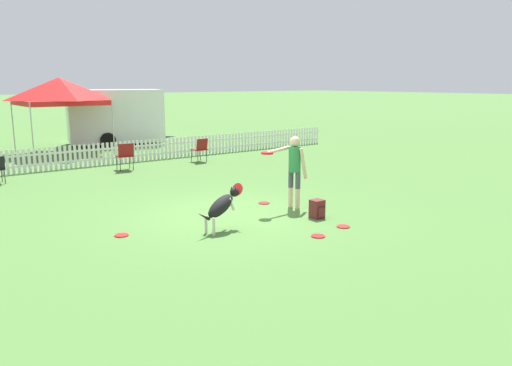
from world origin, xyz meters
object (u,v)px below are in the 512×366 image
Objects in this scene: frisbee_near_dog at (318,236)px; folding_chair_green_right at (200,148)px; frisbee_near_handler at (343,226)px; equipment_trailer at (115,116)px; backpack_on_grass at (317,209)px; frisbee_far_scatter at (122,235)px; folding_chair_center at (125,154)px; canopy_tent_main at (60,91)px; leaping_dog at (222,205)px; frisbee_midfield at (264,203)px; handler_person at (293,163)px.

folding_chair_green_right reaches higher than frisbee_near_dog.
equipment_trailer is at bearing 84.07° from frisbee_near_handler.
backpack_on_grass reaches higher than frisbee_near_dog.
frisbee_far_scatter is (-3.82, 2.17, 0.00)m from frisbee_near_handler.
canopy_tent_main is at bearing -79.02° from folding_chair_center.
frisbee_far_scatter is at bearing 73.60° from folding_chair_center.
leaping_dog is at bearing 148.03° from frisbee_near_handler.
frisbee_near_handler is 0.67× the size of backpack_on_grass.
folding_chair_green_right is at bearing 72.23° from frisbee_near_dog.
frisbee_near_handler is at bearing -82.24° from equipment_trailer.
equipment_trailer reaches higher than frisbee_near_dog.
equipment_trailer is (2.84, 1.46, -1.19)m from canopy_tent_main.
frisbee_midfield is 1.74m from backpack_on_grass.
handler_person is 1.40× the size of leaping_dog.
handler_person is at bearing -70.48° from frisbee_midfield.
equipment_trailer reaches higher than backpack_on_grass.
folding_chair_center is at bearing -3.94° from handler_person.
handler_person is 1.84× the size of folding_chair_center.
frisbee_near_handler is at bearing 160.51° from handler_person.
frisbee_near_dog and frisbee_midfield have the same top height.
frisbee_near_handler and frisbee_far_scatter have the same top height.
leaping_dog is at bearing 57.03° from folding_chair_green_right.
canopy_tent_main is at bearing 95.19° from backpack_on_grass.
frisbee_near_handler is 0.05× the size of equipment_trailer.
frisbee_midfield is (2.05, 1.25, -0.51)m from leaping_dog.
canopy_tent_main is (-3.26, 5.51, 2.01)m from folding_chair_green_right.
frisbee_far_scatter is 14.93m from equipment_trailer.
equipment_trailer reaches higher than folding_chair_center.
leaping_dog reaches higher than folding_chair_green_right.
frisbee_near_dog is at bearing 97.00° from folding_chair_center.
frisbee_near_dog is 2.83m from frisbee_midfield.
handler_person is 4.20m from frisbee_far_scatter.
backpack_on_grass is at bearing 158.18° from handler_person.
equipment_trailer is at bearing -102.36° from folding_chair_center.
leaping_dog is at bearing -26.63° from frisbee_far_scatter.
frisbee_near_handler is at bearing 45.80° from leaping_dog.
folding_chair_center is at bearing -95.90° from equipment_trailer.
leaping_dog is 4.44× the size of frisbee_near_dog.
frisbee_midfield is (0.83, 2.71, 0.00)m from frisbee_near_dog.
folding_chair_center is 2.90m from folding_chair_green_right.
folding_chair_green_right reaches higher than frisbee_near_handler.
folding_chair_green_right is at bearing -59.36° from canopy_tent_main.
frisbee_near_handler is at bearing 10.18° from frisbee_near_dog.
frisbee_near_handler is 1.00× the size of frisbee_far_scatter.
folding_chair_green_right is at bearing 139.42° from leaping_dog.
canopy_tent_main is (-1.15, 11.98, 2.52)m from frisbee_midfield.
folding_chair_center is 7.44m from equipment_trailer.
frisbee_midfield and frisbee_far_scatter have the same top height.
canopy_tent_main reaches higher than backpack_on_grass.
backpack_on_grass is at bearing 103.40° from folding_chair_center.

